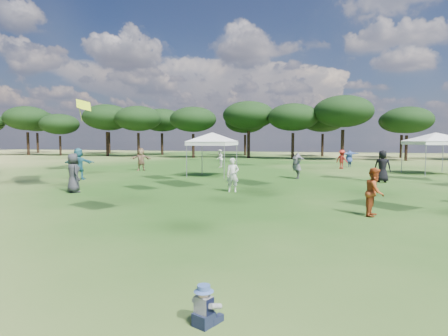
# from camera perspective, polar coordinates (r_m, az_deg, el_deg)

# --- Properties ---
(tree_line) EXTENTS (108.78, 17.63, 7.77)m
(tree_line) POSITION_cam_1_polar(r_m,az_deg,el_deg) (49.58, 16.57, 7.68)
(tree_line) COLOR black
(tree_line) RESTS_ON ground
(tent_left) EXTENTS (5.53, 5.53, 3.20)m
(tent_left) POSITION_cam_1_polar(r_m,az_deg,el_deg) (24.73, -1.79, 5.15)
(tent_left) COLOR gray
(tent_left) RESTS_ON ground
(tent_right) EXTENTS (6.32, 6.32, 3.22)m
(tent_right) POSITION_cam_1_polar(r_m,az_deg,el_deg) (30.14, 29.56, 4.49)
(tent_right) COLOR gray
(tent_right) RESTS_ON ground
(toddler) EXTENTS (0.42, 0.45, 0.56)m
(toddler) POSITION_cam_1_polar(r_m,az_deg,el_deg) (5.28, -2.92, -20.42)
(toddler) COLOR black
(toddler) RESTS_ON ground
(festival_crowd) EXTENTS (29.17, 22.86, 1.93)m
(festival_crowd) POSITION_cam_1_polar(r_m,az_deg,el_deg) (23.60, 8.93, 0.46)
(festival_crowd) COLOR black
(festival_crowd) RESTS_ON ground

